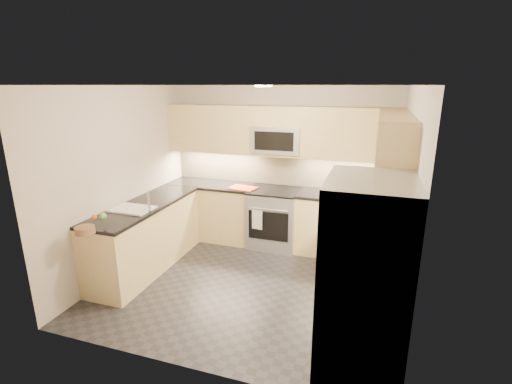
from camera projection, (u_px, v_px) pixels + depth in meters
name	position (u px, v px, depth m)	size (l,w,h in m)	color
floor	(248.00, 283.00, 4.86)	(3.60, 3.20, 0.00)	#222327
ceiling	(246.00, 85.00, 4.17)	(3.60, 3.20, 0.02)	beige
wall_back	(280.00, 166.00, 5.97)	(3.60, 0.02, 2.50)	#BBB0A3
wall_front	(183.00, 243.00, 3.05)	(3.60, 0.02, 2.50)	#BBB0A3
wall_left	(123.00, 180.00, 5.05)	(0.02, 3.20, 2.50)	#BBB0A3
wall_right	(405.00, 206.00, 3.98)	(0.02, 3.20, 2.50)	#BBB0A3
base_cab_back_left	(212.00, 211.00, 6.25)	(1.42, 0.60, 0.90)	#DCC285
base_cab_back_right	(344.00, 226.00, 5.60)	(1.42, 0.60, 0.90)	#DCC285
base_cab_right	(370.00, 263.00, 4.43)	(0.60, 1.70, 0.90)	#DCC285
base_cab_peninsula	(147.00, 237.00, 5.18)	(0.60, 2.00, 0.90)	#DCC285
countertop_back_left	(211.00, 184.00, 6.12)	(1.42, 0.63, 0.04)	black
countertop_back_right	(346.00, 196.00, 5.47)	(1.42, 0.63, 0.04)	black
countertop_right	(373.00, 227.00, 4.29)	(0.63, 1.70, 0.04)	black
countertop_peninsula	(144.00, 205.00, 5.05)	(0.63, 2.00, 0.04)	black
upper_cab_back	(278.00, 131.00, 5.65)	(3.60, 0.35, 0.75)	#DCC285
upper_cab_right	(393.00, 148.00, 4.12)	(0.35, 1.95, 0.75)	#DCC285
backsplash_back	(280.00, 169.00, 5.98)	(3.60, 0.01, 0.51)	tan
backsplash_right	(402.00, 199.00, 4.40)	(0.01, 2.30, 0.51)	tan
gas_range	(274.00, 219.00, 5.90)	(0.76, 0.65, 0.91)	#9B9CA2
range_cooktop	(274.00, 191.00, 5.77)	(0.76, 0.65, 0.03)	black
oven_door_glass	(268.00, 226.00, 5.60)	(0.62, 0.02, 0.45)	black
oven_handle	(268.00, 210.00, 5.51)	(0.02, 0.02, 0.60)	#B2B5BA
microwave	(277.00, 139.00, 5.67)	(0.76, 0.40, 0.40)	#AAACB2
microwave_door	(274.00, 141.00, 5.48)	(0.60, 0.01, 0.28)	black
refrigerator	(364.00, 282.00, 3.13)	(0.70, 0.90, 1.80)	#A9ADB1
fridge_handle_left	(317.00, 280.00, 3.06)	(0.02, 0.02, 1.20)	#B2B5BA
fridge_handle_right	(323.00, 261.00, 3.39)	(0.02, 0.02, 1.20)	#B2B5BA
sink_basin	(133.00, 214.00, 4.84)	(0.52, 0.38, 0.16)	white
faucet	(149.00, 201.00, 4.70)	(0.03, 0.03, 0.28)	silver
utensil_bowl	(364.00, 194.00, 5.27)	(0.24, 0.24, 0.14)	#61B74E
cutting_board	(243.00, 188.00, 5.82)	(0.41, 0.29, 0.01)	red
fruit_basket	(85.00, 230.00, 4.04)	(0.21, 0.21, 0.08)	#8B6141
fruit_apple	(103.00, 214.00, 4.30)	(0.06, 0.06, 0.06)	#B52C14
fruit_pear	(103.00, 216.00, 4.24)	(0.08, 0.08, 0.08)	#5BB54D
dish_towel_check	(257.00, 220.00, 5.58)	(0.16, 0.01, 0.31)	white
fruit_orange	(94.00, 217.00, 4.22)	(0.06, 0.06, 0.06)	orange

